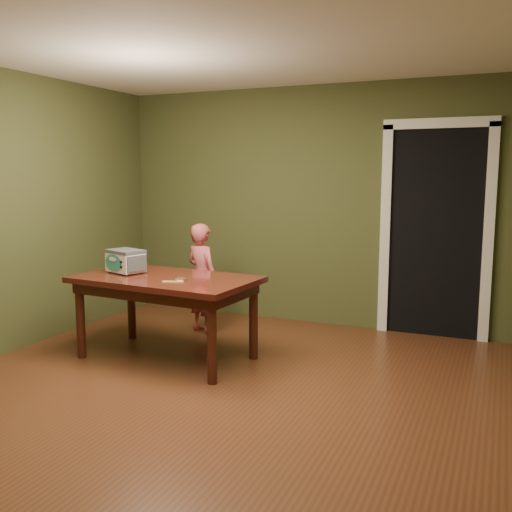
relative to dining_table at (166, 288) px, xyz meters
The scene contains 8 objects.
floor 1.29m from the dining_table, 43.35° to the right, with size 5.00×5.00×0.00m, color #582F19.
room_shell 1.53m from the dining_table, 43.35° to the right, with size 4.52×5.02×2.61m.
doorway 2.95m from the dining_table, 43.76° to the left, with size 1.10×0.66×2.25m.
dining_table is the anchor object (origin of this frame).
toy_oven 0.50m from the dining_table, behind, with size 0.40×0.33×0.22m.
baking_pan 0.28m from the dining_table, 26.85° to the right, with size 0.10×0.10×0.02m.
spatula 0.29m from the dining_table, 44.52° to the right, with size 0.18×0.03×0.01m, color #EAE766.
child 0.90m from the dining_table, 97.68° to the left, with size 0.42×0.28×1.15m, color #C85259.
Camera 1 is at (1.93, -3.49, 1.67)m, focal length 40.00 mm.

